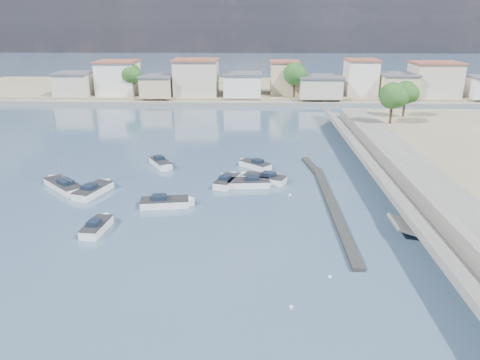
% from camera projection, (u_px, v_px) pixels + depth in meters
% --- Properties ---
extents(ground, '(400.00, 400.00, 0.00)m').
position_uv_depth(ground, '(261.00, 138.00, 77.32)').
color(ground, '#324A65').
rests_on(ground, ground).
extents(seawall_walkway, '(5.00, 90.00, 1.80)m').
position_uv_depth(seawall_walkway, '(434.00, 191.00, 51.02)').
color(seawall_walkway, slate).
rests_on(seawall_walkway, ground).
extents(breakwater, '(2.00, 31.02, 0.35)m').
position_uv_depth(breakwater, '(328.00, 197.00, 51.27)').
color(breakwater, black).
rests_on(breakwater, ground).
extents(far_shore_land, '(160.00, 40.00, 1.40)m').
position_uv_depth(far_shore_land, '(259.00, 89.00, 126.20)').
color(far_shore_land, gray).
rests_on(far_shore_land, ground).
extents(far_shore_quay, '(160.00, 2.50, 0.80)m').
position_uv_depth(far_shore_quay, '(259.00, 104.00, 106.47)').
color(far_shore_quay, slate).
rests_on(far_shore_quay, ground).
extents(far_town, '(113.01, 12.80, 8.35)m').
position_uv_depth(far_town, '(305.00, 80.00, 110.28)').
color(far_town, beige).
rests_on(far_town, far_shore_land).
extents(shore_trees, '(74.56, 38.32, 7.92)m').
position_uv_depth(shore_trees, '(298.00, 79.00, 101.61)').
color(shore_trees, '#38281E').
rests_on(shore_trees, ground).
extents(motorboat_a, '(2.07, 4.76, 1.48)m').
position_uv_depth(motorboat_a, '(98.00, 226.00, 43.64)').
color(motorboat_a, white).
rests_on(motorboat_a, ground).
extents(motorboat_b, '(3.08, 5.00, 1.48)m').
position_uv_depth(motorboat_b, '(227.00, 181.00, 55.81)').
color(motorboat_b, white).
rests_on(motorboat_b, ground).
extents(motorboat_c, '(5.64, 3.77, 1.48)m').
position_uv_depth(motorboat_c, '(262.00, 179.00, 56.66)').
color(motorboat_c, white).
rests_on(motorboat_c, ground).
extents(motorboat_d, '(5.73, 2.53, 1.48)m').
position_uv_depth(motorboat_d, '(246.00, 183.00, 55.06)').
color(motorboat_d, white).
rests_on(motorboat_d, ground).
extents(motorboat_e, '(3.57, 5.85, 1.48)m').
position_uv_depth(motorboat_e, '(94.00, 190.00, 52.93)').
color(motorboat_e, white).
rests_on(motorboat_e, ground).
extents(motorboat_f, '(4.42, 4.22, 1.48)m').
position_uv_depth(motorboat_f, '(254.00, 165.00, 61.97)').
color(motorboat_f, white).
rests_on(motorboat_f, ground).
extents(motorboat_g, '(3.80, 4.85, 1.48)m').
position_uv_depth(motorboat_g, '(161.00, 164.00, 62.46)').
color(motorboat_g, white).
rests_on(motorboat_g, ground).
extents(motorboat_h, '(5.73, 2.73, 1.48)m').
position_uv_depth(motorboat_h, '(167.00, 203.00, 49.25)').
color(motorboat_h, white).
rests_on(motorboat_h, ground).
extents(sailboat, '(6.03, 5.99, 9.00)m').
position_uv_depth(sailboat, '(63.00, 185.00, 54.41)').
color(sailboat, white).
rests_on(sailboat, ground).
extents(mooring_buoys, '(12.67, 32.66, 0.32)m').
position_uv_depth(mooring_buoys, '(281.00, 204.00, 49.70)').
color(mooring_buoys, silver).
rests_on(mooring_buoys, ground).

